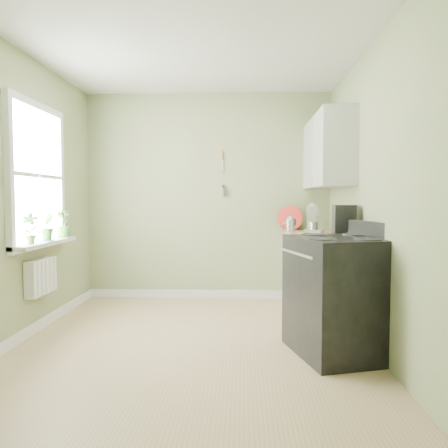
{
  "coord_description": "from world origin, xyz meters",
  "views": [
    {
      "loc": [
        0.46,
        -3.96,
        1.32
      ],
      "look_at": [
        0.27,
        0.55,
        1.06
      ],
      "focal_mm": 35.0,
      "sensor_mm": 36.0,
      "label": 1
    }
  ],
  "objects_px": {
    "kettle": "(290,224)",
    "coffee_maker": "(344,224)",
    "stove": "(339,295)",
    "stand_mixer": "(314,222)"
  },
  "relations": [
    {
      "from": "kettle",
      "to": "coffee_maker",
      "type": "bearing_deg",
      "value": -70.98
    },
    {
      "from": "stove",
      "to": "stand_mixer",
      "type": "distance_m",
      "value": 1.33
    },
    {
      "from": "stove",
      "to": "kettle",
      "type": "bearing_deg",
      "value": 97.59
    },
    {
      "from": "stand_mixer",
      "to": "stove",
      "type": "bearing_deg",
      "value": -89.03
    },
    {
      "from": "stand_mixer",
      "to": "coffee_maker",
      "type": "relative_size",
      "value": 1.03
    },
    {
      "from": "coffee_maker",
      "to": "stand_mixer",
      "type": "bearing_deg",
      "value": 106.36
    },
    {
      "from": "stove",
      "to": "stand_mixer",
      "type": "relative_size",
      "value": 3.09
    },
    {
      "from": "stove",
      "to": "kettle",
      "type": "distance_m",
      "value": 1.8
    },
    {
      "from": "kettle",
      "to": "coffee_maker",
      "type": "distance_m",
      "value": 1.21
    },
    {
      "from": "stove",
      "to": "coffee_maker",
      "type": "height_order",
      "value": "coffee_maker"
    }
  ]
}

